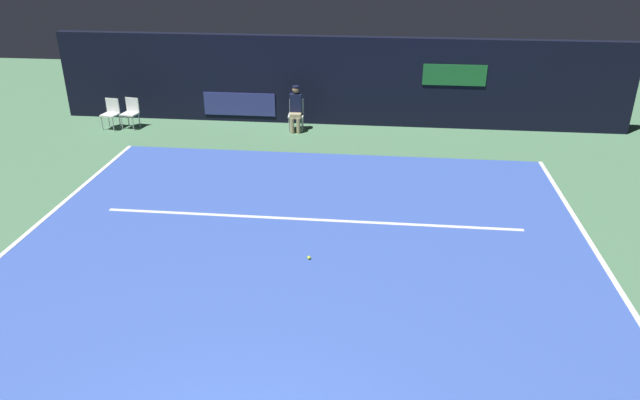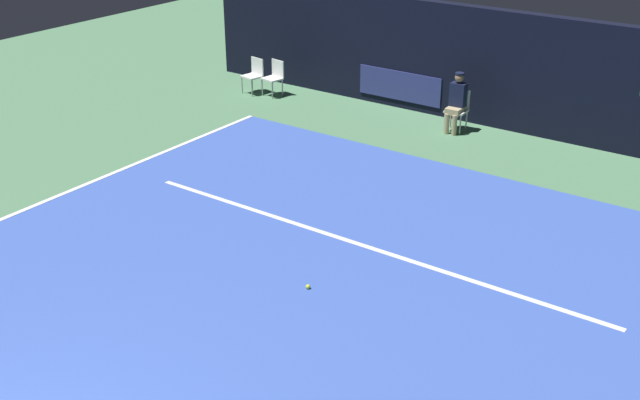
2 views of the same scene
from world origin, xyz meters
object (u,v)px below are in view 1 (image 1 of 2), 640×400
courtside_chair_near (111,112)px  line_judge_on_chair (296,108)px  courtside_chair_far (131,111)px  tennis_ball (309,258)px

courtside_chair_near → line_judge_on_chair: bearing=3.8°
line_judge_on_chair → courtside_chair_far: bearing=-177.3°
courtside_chair_near → courtside_chair_far: (0.55, 0.13, 0.00)m
line_judge_on_chair → courtside_chair_near: (-5.45, -0.36, -0.18)m
courtside_chair_far → tennis_ball: courtside_chair_far is taller
courtside_chair_near → tennis_ball: (6.76, -6.95, -0.46)m
line_judge_on_chair → tennis_ball: bearing=-79.9°
courtside_chair_near → tennis_ball: 9.71m
courtside_chair_far → tennis_ball: size_ratio=12.94×
courtside_chair_far → courtside_chair_near: bearing=-166.3°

